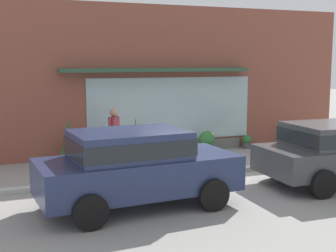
# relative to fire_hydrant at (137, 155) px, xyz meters

# --- Properties ---
(ground_plane) EXTENTS (60.00, 60.00, 0.00)m
(ground_plane) POSITION_rel_fire_hydrant_xyz_m (1.31, -0.92, -0.45)
(ground_plane) COLOR gray
(curb_strip) EXTENTS (14.00, 0.24, 0.12)m
(curb_strip) POSITION_rel_fire_hydrant_xyz_m (1.31, -1.12, -0.39)
(curb_strip) COLOR #B2B2AD
(curb_strip) RESTS_ON ground_plane
(storefront) EXTENTS (14.00, 0.81, 4.83)m
(storefront) POSITION_rel_fire_hydrant_xyz_m (1.32, 2.27, 1.92)
(storefront) COLOR brown
(storefront) RESTS_ON ground_plane
(fire_hydrant) EXTENTS (0.42, 0.40, 0.88)m
(fire_hydrant) POSITION_rel_fire_hydrant_xyz_m (0.00, 0.00, 0.00)
(fire_hydrant) COLOR gold
(fire_hydrant) RESTS_ON ground_plane
(pedestrian_with_handbag) EXTENTS (0.54, 0.44, 1.69)m
(pedestrian_with_handbag) POSITION_rel_fire_hydrant_xyz_m (-0.46, 0.71, 0.53)
(pedestrian_with_handbag) COLOR brown
(pedestrian_with_handbag) RESTS_ON ground_plane
(parked_car_navy) EXTENTS (4.25, 2.20, 1.63)m
(parked_car_navy) POSITION_rel_fire_hydrant_xyz_m (-0.99, -3.09, 0.48)
(parked_car_navy) COLOR navy
(parked_car_navy) RESTS_ON ground_plane
(potted_plant_window_right) EXTENTS (0.50, 0.50, 1.30)m
(potted_plant_window_right) POSITION_rel_fire_hydrant_xyz_m (-1.66, 1.49, 0.18)
(potted_plant_window_right) COLOR #9E6042
(potted_plant_window_right) RESTS_ON ground_plane
(potted_plant_low_front) EXTENTS (0.26, 0.26, 1.29)m
(potted_plant_low_front) POSITION_rel_fire_hydrant_xyz_m (0.43, 1.59, 0.17)
(potted_plant_low_front) COLOR #B7B2A3
(potted_plant_low_front) RESTS_ON ground_plane
(potted_plant_corner_tall) EXTENTS (0.33, 0.33, 0.48)m
(potted_plant_corner_tall) POSITION_rel_fire_hydrant_xyz_m (4.56, 1.81, -0.21)
(potted_plant_corner_tall) COLOR #4C4C51
(potted_plant_corner_tall) RESTS_ON ground_plane
(potted_plant_near_hydrant) EXTENTS (0.53, 0.53, 0.76)m
(potted_plant_near_hydrant) POSITION_rel_fire_hydrant_xyz_m (2.84, 1.47, -0.04)
(potted_plant_near_hydrant) COLOR #4C4C51
(potted_plant_near_hydrant) RESTS_ON ground_plane
(potted_plant_trailing_edge) EXTENTS (0.25, 0.25, 0.90)m
(potted_plant_trailing_edge) POSITION_rel_fire_hydrant_xyz_m (6.20, 1.66, -0.02)
(potted_plant_trailing_edge) COLOR #4C4C51
(potted_plant_trailing_edge) RESTS_ON ground_plane
(potted_plant_window_left) EXTENTS (0.52, 0.52, 0.82)m
(potted_plant_window_left) POSITION_rel_fire_hydrant_xyz_m (-0.69, 1.91, 0.01)
(potted_plant_window_left) COLOR #B7B2A3
(potted_plant_window_left) RESTS_ON ground_plane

